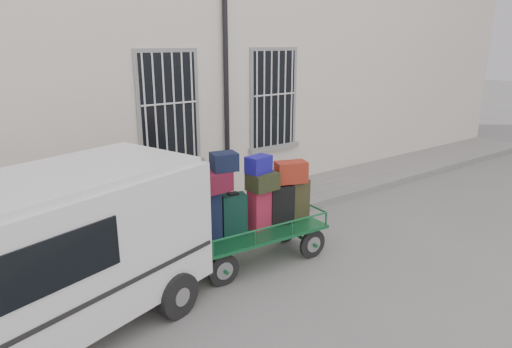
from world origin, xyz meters
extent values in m
plane|color=slate|center=(0.00, 0.00, 0.00)|extent=(80.00, 80.00, 0.00)
cube|color=beige|center=(0.00, 5.50, 3.00)|extent=(24.00, 5.00, 6.00)
cylinder|color=black|center=(0.95, 2.92, 2.80)|extent=(0.11, 0.11, 5.60)
cube|color=black|center=(-0.40, 2.98, 2.25)|extent=(1.20, 0.08, 2.20)
cube|color=gray|center=(-0.40, 2.96, 1.09)|extent=(1.45, 0.22, 0.12)
cube|color=black|center=(2.30, 2.98, 2.25)|extent=(1.20, 0.08, 2.20)
cube|color=gray|center=(2.30, 2.96, 1.09)|extent=(1.45, 0.22, 0.12)
cube|color=slate|center=(0.00, 2.20, 0.07)|extent=(24.00, 1.70, 0.15)
cylinder|color=black|center=(-1.16, -0.19, 0.25)|extent=(0.51, 0.10, 0.50)
cylinder|color=gray|center=(-1.16, -0.19, 0.25)|extent=(0.28, 0.11, 0.28)
cylinder|color=black|center=(-1.11, 0.57, 0.25)|extent=(0.51, 0.10, 0.50)
cylinder|color=gray|center=(-1.11, 0.57, 0.25)|extent=(0.28, 0.11, 0.28)
cylinder|color=black|center=(0.55, -0.31, 0.25)|extent=(0.51, 0.10, 0.50)
cylinder|color=gray|center=(0.55, -0.31, 0.25)|extent=(0.28, 0.11, 0.28)
cylinder|color=black|center=(0.60, 0.46, 0.25)|extent=(0.51, 0.10, 0.50)
cylinder|color=gray|center=(0.60, 0.46, 0.25)|extent=(0.28, 0.11, 0.28)
cube|color=#155E2F|center=(-0.28, 0.13, 0.55)|extent=(2.28, 1.16, 0.05)
cylinder|color=#155E2F|center=(-1.64, 0.23, 0.71)|extent=(0.29, 0.06, 0.57)
cube|color=black|center=(-1.18, 0.27, 0.98)|extent=(0.46, 0.28, 0.79)
cube|color=black|center=(-1.18, 0.27, 1.39)|extent=(0.19, 0.15, 0.03)
cube|color=black|center=(-0.71, 0.21, 0.91)|extent=(0.44, 0.34, 0.67)
cube|color=black|center=(-0.71, 0.21, 1.26)|extent=(0.16, 0.13, 0.03)
cube|color=maroon|center=(-0.21, 0.17, 0.92)|extent=(0.41, 0.28, 0.68)
cube|color=black|center=(-0.21, 0.17, 1.27)|extent=(0.16, 0.13, 0.03)
cube|color=black|center=(0.19, 0.13, 0.91)|extent=(0.47, 0.35, 0.67)
cube|color=black|center=(0.19, 0.13, 1.26)|extent=(0.18, 0.15, 0.03)
cube|color=#303118|center=(0.57, 0.13, 0.93)|extent=(0.40, 0.24, 0.69)
cube|color=black|center=(0.57, 0.13, 1.29)|extent=(0.17, 0.13, 0.03)
cube|color=#4F0F1F|center=(-1.05, 0.20, 1.52)|extent=(0.52, 0.35, 0.30)
cube|color=black|center=(-0.18, 0.14, 1.39)|extent=(0.49, 0.38, 0.28)
cube|color=maroon|center=(0.41, 0.13, 1.45)|extent=(0.59, 0.46, 0.35)
cube|color=black|center=(-0.86, 0.21, 1.81)|extent=(0.44, 0.39, 0.27)
cube|color=#1D1593|center=(-0.23, 0.19, 1.67)|extent=(0.44, 0.33, 0.27)
cube|color=white|center=(-3.61, -0.07, 1.17)|extent=(4.36, 2.85, 1.65)
cube|color=white|center=(-3.61, -0.07, 2.03)|extent=(4.14, 2.66, 0.09)
cube|color=black|center=(-3.87, -1.07, 1.45)|extent=(1.93, 0.63, 0.57)
cube|color=black|center=(-1.67, 0.52, 1.45)|extent=(0.41, 1.24, 0.50)
cube|color=black|center=(-1.68, 0.52, 0.39)|extent=(0.59, 1.64, 0.20)
cube|color=white|center=(-1.65, 0.53, 0.60)|extent=(0.14, 0.38, 0.11)
cylinder|color=black|center=(-2.09, -0.49, 0.31)|extent=(0.65, 0.38, 0.62)
cylinder|color=black|center=(-2.59, 1.12, 0.31)|extent=(0.65, 0.38, 0.62)
camera|label=1|loc=(-4.44, -5.44, 3.56)|focal=32.00mm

